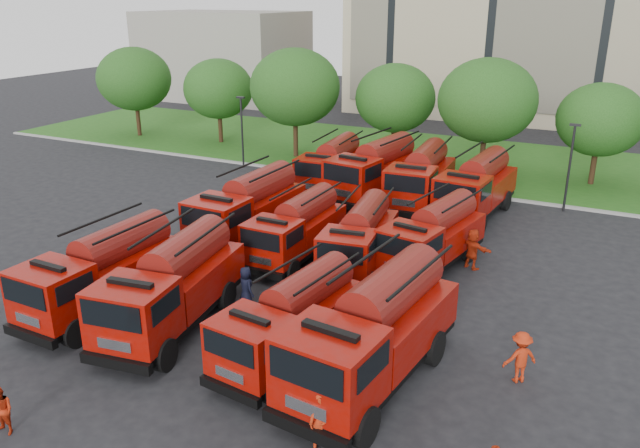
{
  "coord_description": "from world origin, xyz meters",
  "views": [
    {
      "loc": [
        14.53,
        -19.75,
        11.82
      ],
      "look_at": [
        2.46,
        4.6,
        1.8
      ],
      "focal_mm": 35.0,
      "sensor_mm": 36.0,
      "label": 1
    }
  ],
  "objects_px": {
    "fire_truck_1": "(173,285)",
    "fire_truck_2": "(292,320)",
    "fire_truck_7": "(433,236)",
    "fire_truck_8": "(332,166)",
    "fire_truck_11": "(477,187)",
    "firefighter_4": "(247,306)",
    "fire_truck_4": "(248,208)",
    "firefighter_5": "(471,268)",
    "fire_truck_3": "(374,331)",
    "fire_truck_0": "(103,272)",
    "firefighter_1": "(6,433)",
    "firefighter_3": "(517,381)",
    "fire_truck_5": "(297,228)",
    "fire_truck_9": "(375,170)",
    "fire_truck_6": "(360,238)",
    "fire_truck_10": "(421,177)"
  },
  "relations": [
    {
      "from": "fire_truck_5",
      "to": "fire_truck_8",
      "type": "relative_size",
      "value": 0.92
    },
    {
      "from": "fire_truck_7",
      "to": "firefighter_1",
      "type": "height_order",
      "value": "fire_truck_7"
    },
    {
      "from": "fire_truck_2",
      "to": "firefighter_5",
      "type": "height_order",
      "value": "fire_truck_2"
    },
    {
      "from": "fire_truck_9",
      "to": "fire_truck_8",
      "type": "bearing_deg",
      "value": -178.91
    },
    {
      "from": "fire_truck_8",
      "to": "firefighter_1",
      "type": "height_order",
      "value": "fire_truck_8"
    },
    {
      "from": "fire_truck_2",
      "to": "fire_truck_5",
      "type": "height_order",
      "value": "fire_truck_5"
    },
    {
      "from": "fire_truck_0",
      "to": "fire_truck_4",
      "type": "height_order",
      "value": "fire_truck_4"
    },
    {
      "from": "fire_truck_6",
      "to": "fire_truck_9",
      "type": "xyz_separation_m",
      "value": [
        -3.29,
        10.15,
        0.3
      ]
    },
    {
      "from": "fire_truck_0",
      "to": "fire_truck_1",
      "type": "bearing_deg",
      "value": 3.67
    },
    {
      "from": "fire_truck_5",
      "to": "firefighter_4",
      "type": "distance_m",
      "value": 5.48
    },
    {
      "from": "fire_truck_9",
      "to": "firefighter_5",
      "type": "height_order",
      "value": "fire_truck_9"
    },
    {
      "from": "fire_truck_0",
      "to": "fire_truck_7",
      "type": "xyz_separation_m",
      "value": [
        10.41,
        9.67,
        -0.1
      ]
    },
    {
      "from": "fire_truck_5",
      "to": "fire_truck_8",
      "type": "bearing_deg",
      "value": 107.33
    },
    {
      "from": "fire_truck_7",
      "to": "fire_truck_5",
      "type": "bearing_deg",
      "value": -153.36
    },
    {
      "from": "firefighter_1",
      "to": "firefighter_4",
      "type": "distance_m",
      "value": 9.85
    },
    {
      "from": "fire_truck_1",
      "to": "fire_truck_2",
      "type": "relative_size",
      "value": 1.14
    },
    {
      "from": "fire_truck_11",
      "to": "fire_truck_6",
      "type": "bearing_deg",
      "value": -102.0
    },
    {
      "from": "fire_truck_6",
      "to": "firefighter_4",
      "type": "xyz_separation_m",
      "value": [
        -2.63,
        -5.41,
        -1.51
      ]
    },
    {
      "from": "fire_truck_7",
      "to": "fire_truck_8",
      "type": "distance_m",
      "value": 12.89
    },
    {
      "from": "fire_truck_0",
      "to": "firefighter_4",
      "type": "distance_m",
      "value": 5.78
    },
    {
      "from": "fire_truck_1",
      "to": "firefighter_5",
      "type": "relative_size",
      "value": 4.05
    },
    {
      "from": "fire_truck_8",
      "to": "fire_truck_10",
      "type": "distance_m",
      "value": 6.04
    },
    {
      "from": "fire_truck_11",
      "to": "firefighter_4",
      "type": "xyz_separation_m",
      "value": [
        -5.63,
        -15.08,
        -1.72
      ]
    },
    {
      "from": "fire_truck_10",
      "to": "fire_truck_5",
      "type": "bearing_deg",
      "value": -108.89
    },
    {
      "from": "firefighter_3",
      "to": "fire_truck_5",
      "type": "bearing_deg",
      "value": -65.42
    },
    {
      "from": "fire_truck_4",
      "to": "fire_truck_5",
      "type": "height_order",
      "value": "fire_truck_4"
    },
    {
      "from": "fire_truck_10",
      "to": "fire_truck_11",
      "type": "xyz_separation_m",
      "value": [
        3.35,
        -0.38,
        -0.02
      ]
    },
    {
      "from": "firefighter_4",
      "to": "fire_truck_6",
      "type": "bearing_deg",
      "value": -86.95
    },
    {
      "from": "fire_truck_5",
      "to": "fire_truck_9",
      "type": "distance_m",
      "value": 10.32
    },
    {
      "from": "fire_truck_3",
      "to": "fire_truck_8",
      "type": "height_order",
      "value": "fire_truck_3"
    },
    {
      "from": "fire_truck_9",
      "to": "firefighter_3",
      "type": "bearing_deg",
      "value": -46.3
    },
    {
      "from": "fire_truck_7",
      "to": "firefighter_1",
      "type": "relative_size",
      "value": 4.64
    },
    {
      "from": "fire_truck_4",
      "to": "firefighter_5",
      "type": "relative_size",
      "value": 4.01
    },
    {
      "from": "fire_truck_8",
      "to": "firefighter_3",
      "type": "height_order",
      "value": "fire_truck_8"
    },
    {
      "from": "fire_truck_1",
      "to": "firefighter_3",
      "type": "relative_size",
      "value": 4.38
    },
    {
      "from": "fire_truck_2",
      "to": "fire_truck_6",
      "type": "xyz_separation_m",
      "value": [
        -0.85,
        7.93,
        0.01
      ]
    },
    {
      "from": "fire_truck_8",
      "to": "fire_truck_10",
      "type": "relative_size",
      "value": 0.93
    },
    {
      "from": "fire_truck_5",
      "to": "fire_truck_11",
      "type": "xyz_separation_m",
      "value": [
        6.15,
        9.83,
        0.21
      ]
    },
    {
      "from": "fire_truck_4",
      "to": "fire_truck_9",
      "type": "height_order",
      "value": "fire_truck_9"
    },
    {
      "from": "fire_truck_4",
      "to": "fire_truck_2",
      "type": "bearing_deg",
      "value": -48.54
    },
    {
      "from": "fire_truck_2",
      "to": "fire_truck_4",
      "type": "bearing_deg",
      "value": 136.83
    },
    {
      "from": "fire_truck_4",
      "to": "fire_truck_7",
      "type": "relative_size",
      "value": 1.09
    },
    {
      "from": "fire_truck_6",
      "to": "firefighter_4",
      "type": "bearing_deg",
      "value": -124.12
    },
    {
      "from": "fire_truck_3",
      "to": "firefighter_1",
      "type": "xyz_separation_m",
      "value": [
        -8.46,
        -7.11,
        -1.81
      ]
    },
    {
      "from": "fire_truck_4",
      "to": "fire_truck_3",
      "type": "bearing_deg",
      "value": -38.78
    },
    {
      "from": "fire_truck_4",
      "to": "firefighter_3",
      "type": "distance_m",
      "value": 16.02
    },
    {
      "from": "fire_truck_5",
      "to": "fire_truck_11",
      "type": "bearing_deg",
      "value": 58.54
    },
    {
      "from": "fire_truck_1",
      "to": "fire_truck_2",
      "type": "xyz_separation_m",
      "value": [
        5.02,
        0.01,
        -0.21
      ]
    },
    {
      "from": "fire_truck_11",
      "to": "firefighter_1",
      "type": "xyz_separation_m",
      "value": [
        -7.62,
        -24.72,
        -1.72
      ]
    },
    {
      "from": "fire_truck_6",
      "to": "fire_truck_10",
      "type": "relative_size",
      "value": 0.88
    }
  ]
}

